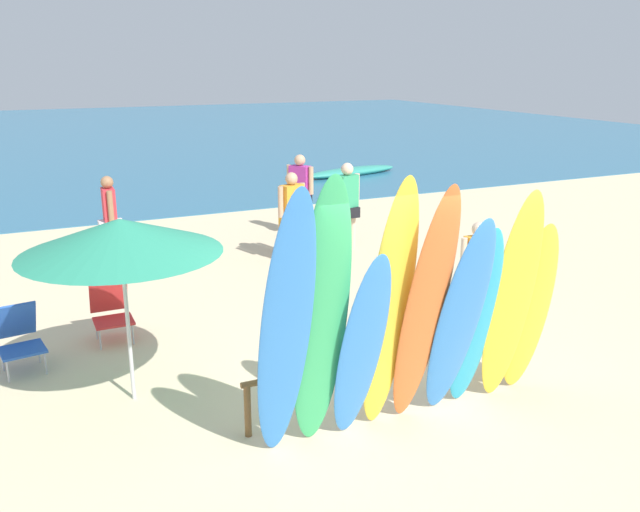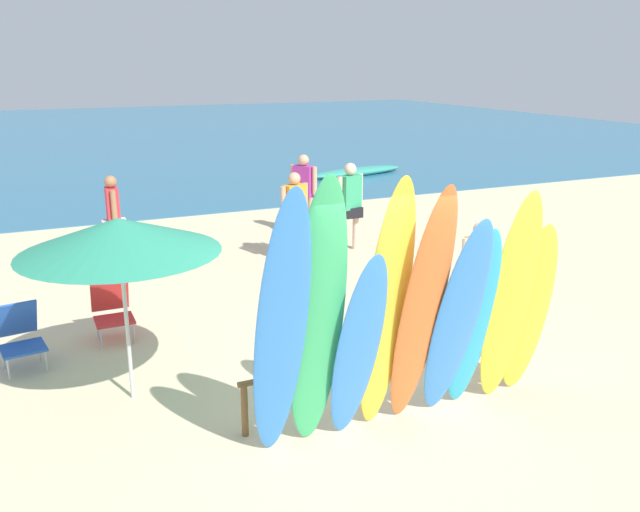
# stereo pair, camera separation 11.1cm
# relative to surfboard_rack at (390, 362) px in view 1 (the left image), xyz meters

# --- Properties ---
(ground) EXTENTS (60.00, 60.00, 0.00)m
(ground) POSITION_rel_surfboard_rack_xyz_m (0.00, 14.00, -0.49)
(ground) COLOR beige
(ocean_water) EXTENTS (60.00, 40.00, 0.02)m
(ocean_water) POSITION_rel_surfboard_rack_xyz_m (0.00, 29.94, -0.48)
(ocean_water) COLOR teal
(ocean_water) RESTS_ON ground
(surfboard_rack) EXTENTS (3.40, 0.07, 0.60)m
(surfboard_rack) POSITION_rel_surfboard_rack_xyz_m (0.00, 0.00, 0.00)
(surfboard_rack) COLOR brown
(surfboard_rack) RESTS_ON ground
(surfboard_blue_0) EXTENTS (0.48, 0.84, 2.73)m
(surfboard_blue_0) POSITION_rel_surfboard_rack_xyz_m (-1.50, -0.70, 0.88)
(surfboard_blue_0) COLOR #337AD1
(surfboard_blue_0) RESTS_ON ground
(surfboard_green_1) EXTENTS (0.56, 0.72, 2.77)m
(surfboard_green_1) POSITION_rel_surfboard_rack_xyz_m (-1.11, -0.60, 0.90)
(surfboard_green_1) COLOR #38B266
(surfboard_green_1) RESTS_ON ground
(surfboard_blue_2) EXTENTS (0.55, 0.68, 2.04)m
(surfboard_blue_2) POSITION_rel_surfboard_rack_xyz_m (-0.69, -0.61, 0.53)
(surfboard_blue_2) COLOR #337AD1
(surfboard_blue_2) RESTS_ON ground
(surfboard_yellow_3) EXTENTS (0.50, 0.62, 2.69)m
(surfboard_yellow_3) POSITION_rel_surfboard_rack_xyz_m (-0.36, -0.54, 0.86)
(surfboard_yellow_3) COLOR yellow
(surfboard_yellow_3) RESTS_ON ground
(surfboard_orange_4) EXTENTS (0.49, 0.79, 2.62)m
(surfboard_orange_4) POSITION_rel_surfboard_rack_xyz_m (-0.02, -0.63, 0.82)
(surfboard_orange_4) COLOR orange
(surfboard_orange_4) RESTS_ON ground
(surfboard_blue_5) EXTENTS (0.56, 0.75, 2.26)m
(surfboard_blue_5) POSITION_rel_surfboard_rack_xyz_m (0.41, -0.62, 0.64)
(surfboard_blue_5) COLOR #337AD1
(surfboard_blue_5) RESTS_ON ground
(surfboard_teal_6) EXTENTS (0.48, 0.54, 2.08)m
(surfboard_teal_6) POSITION_rel_surfboard_rack_xyz_m (0.72, -0.49, 0.56)
(surfboard_teal_6) COLOR #289EC6
(surfboard_teal_6) RESTS_ON ground
(surfboard_yellow_7) EXTENTS (0.56, 0.59, 2.44)m
(surfboard_yellow_7) POSITION_rel_surfboard_rack_xyz_m (1.12, -0.55, 0.73)
(surfboard_yellow_7) COLOR yellow
(surfboard_yellow_7) RESTS_ON ground
(surfboard_yellow_8) EXTENTS (0.56, 0.51, 2.04)m
(surfboard_yellow_8) POSITION_rel_surfboard_rack_xyz_m (1.48, -0.46, 0.53)
(surfboard_yellow_8) COLOR yellow
(surfboard_yellow_8) RESTS_ON ground
(beachgoer_strolling) EXTENTS (0.63, 0.35, 1.74)m
(beachgoer_strolling) POSITION_rel_surfboard_rack_xyz_m (2.36, 5.66, 0.52)
(beachgoer_strolling) COLOR beige
(beachgoer_strolling) RESTS_ON ground
(beachgoer_near_rack) EXTENTS (0.60, 0.34, 1.67)m
(beachgoer_near_rack) POSITION_rel_surfboard_rack_xyz_m (1.12, 5.46, 0.48)
(beachgoer_near_rack) COLOR tan
(beachgoer_near_rack) RESTS_ON ground
(beachgoer_photographing) EXTENTS (0.56, 0.24, 1.48)m
(beachgoer_photographing) POSITION_rel_surfboard_rack_xyz_m (2.31, 1.54, 0.37)
(beachgoer_photographing) COLOR beige
(beachgoer_photographing) RESTS_ON ground
(beachgoer_by_water) EXTENTS (0.45, 0.56, 1.73)m
(beachgoer_by_water) POSITION_rel_surfboard_rack_xyz_m (2.05, 7.22, 0.51)
(beachgoer_by_water) COLOR tan
(beachgoer_by_water) RESTS_ON ground
(beachgoer_midbeach) EXTENTS (0.43, 0.62, 1.64)m
(beachgoer_midbeach) POSITION_rel_surfboard_rack_xyz_m (-1.96, 6.68, 0.46)
(beachgoer_midbeach) COLOR #9E704C
(beachgoer_midbeach) RESTS_ON ground
(beach_chair_red) EXTENTS (0.50, 0.65, 0.83)m
(beach_chair_red) POSITION_rel_surfboard_rack_xyz_m (-2.49, 3.15, -0.05)
(beach_chair_red) COLOR #B7B7BC
(beach_chair_red) RESTS_ON ground
(beach_chair_blue) EXTENTS (0.60, 0.79, 0.80)m
(beach_chair_blue) POSITION_rel_surfboard_rack_xyz_m (-3.66, 2.68, -0.06)
(beach_chair_blue) COLOR #B7B7BC
(beach_chair_blue) RESTS_ON ground
(beach_umbrella) EXTENTS (2.12, 2.12, 2.07)m
(beach_umbrella) POSITION_rel_surfboard_rack_xyz_m (-2.54, 1.27, 1.39)
(beach_umbrella) COLOR silver
(beach_umbrella) RESTS_ON ground
(distant_boat) EXTENTS (3.64, 1.35, 0.29)m
(distant_boat) POSITION_rel_surfboard_rack_xyz_m (6.56, 13.51, -0.36)
(distant_boat) COLOR teal
(distant_boat) RESTS_ON ground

